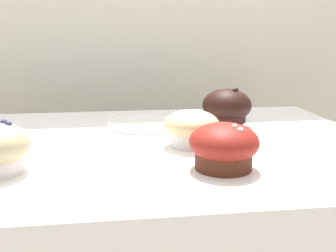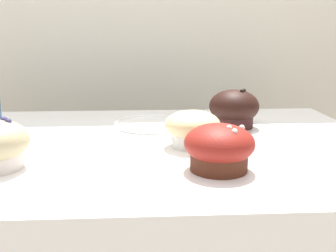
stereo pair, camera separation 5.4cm
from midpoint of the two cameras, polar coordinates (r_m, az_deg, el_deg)
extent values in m
cube|color=beige|center=(1.35, -8.17, 4.22)|extent=(3.20, 0.10, 1.80)
cylinder|color=white|center=(0.73, 1.30, -1.34)|extent=(0.08, 0.08, 0.04)
ellipsoid|color=#E2C589|center=(0.73, 1.30, 0.27)|extent=(0.10, 0.10, 0.05)
cylinder|color=#371A1B|center=(0.90, 6.79, 1.50)|extent=(0.09, 0.09, 0.05)
ellipsoid|color=black|center=(0.89, 6.83, 3.00)|extent=(0.11, 0.11, 0.07)
sphere|color=black|center=(0.89, 8.20, 5.19)|extent=(0.01, 0.01, 0.01)
sphere|color=black|center=(0.88, 7.94, 5.09)|extent=(0.01, 0.01, 0.01)
sphere|color=navy|center=(0.64, -24.40, 0.18)|extent=(0.01, 0.01, 0.01)
sphere|color=navy|center=(0.65, -24.95, 0.40)|extent=(0.01, 0.01, 0.01)
cylinder|color=#4D2316|center=(0.62, 5.60, -4.28)|extent=(0.09, 0.09, 0.04)
ellipsoid|color=maroon|center=(0.61, 5.64, -2.36)|extent=(0.11, 0.11, 0.06)
sphere|color=white|center=(0.62, 8.75, -0.07)|extent=(0.01, 0.01, 0.01)
sphere|color=white|center=(0.59, 7.07, -0.08)|extent=(0.01, 0.01, 0.01)
sphere|color=white|center=(0.58, 7.89, -0.62)|extent=(0.01, 0.01, 0.01)
cylinder|color=white|center=(0.89, -5.25, 0.14)|extent=(0.16, 0.16, 0.01)
torus|color=white|center=(0.89, -5.25, 0.33)|extent=(0.16, 0.16, 0.01)
camera|label=1|loc=(0.03, -92.19, -0.52)|focal=42.00mm
camera|label=2|loc=(0.03, 87.81, 0.52)|focal=42.00mm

